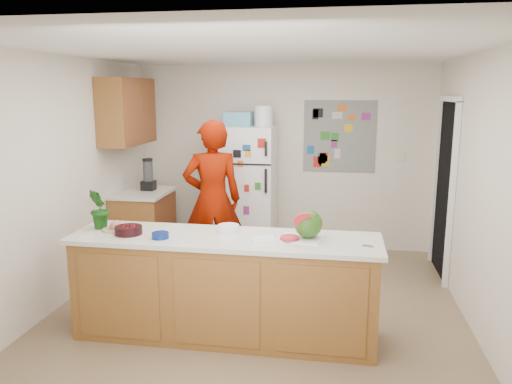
% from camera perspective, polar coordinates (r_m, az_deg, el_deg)
% --- Properties ---
extents(floor, '(4.00, 4.50, 0.02)m').
position_cam_1_polar(floor, '(5.06, 0.07, -13.72)').
color(floor, brown).
rests_on(floor, ground).
extents(wall_back, '(4.00, 0.02, 2.50)m').
position_cam_1_polar(wall_back, '(6.88, 3.16, 3.98)').
color(wall_back, beige).
rests_on(wall_back, ground).
extents(wall_left, '(0.02, 4.50, 2.50)m').
position_cam_1_polar(wall_left, '(5.37, -21.59, 1.06)').
color(wall_left, beige).
rests_on(wall_left, ground).
extents(wall_right, '(0.02, 4.50, 2.50)m').
position_cam_1_polar(wall_right, '(4.78, 24.60, -0.39)').
color(wall_right, beige).
rests_on(wall_right, ground).
extents(ceiling, '(4.00, 4.50, 0.02)m').
position_cam_1_polar(ceiling, '(4.60, 0.08, 16.01)').
color(ceiling, white).
rests_on(ceiling, wall_back).
extents(doorway, '(0.03, 0.85, 2.04)m').
position_cam_1_polar(doorway, '(6.20, 20.81, 0.26)').
color(doorway, black).
rests_on(doorway, ground).
extents(peninsula_base, '(2.60, 0.62, 0.88)m').
position_cam_1_polar(peninsula_base, '(4.47, -3.57, -10.99)').
color(peninsula_base, brown).
rests_on(peninsula_base, floor).
extents(peninsula_top, '(2.68, 0.70, 0.04)m').
position_cam_1_polar(peninsula_top, '(4.32, -3.65, -5.34)').
color(peninsula_top, silver).
rests_on(peninsula_top, peninsula_base).
extents(side_counter_base, '(0.60, 0.80, 0.86)m').
position_cam_1_polar(side_counter_base, '(6.58, -12.65, -3.92)').
color(side_counter_base, brown).
rests_on(side_counter_base, floor).
extents(side_counter_top, '(0.64, 0.84, 0.04)m').
position_cam_1_polar(side_counter_top, '(6.48, -12.82, -0.08)').
color(side_counter_top, silver).
rests_on(side_counter_top, side_counter_base).
extents(upper_cabinets, '(0.35, 1.00, 0.80)m').
position_cam_1_polar(upper_cabinets, '(6.37, -14.50, 8.90)').
color(upper_cabinets, brown).
rests_on(upper_cabinets, wall_left).
extents(refrigerator, '(0.75, 0.70, 1.70)m').
position_cam_1_polar(refrigerator, '(6.64, -1.11, 0.22)').
color(refrigerator, silver).
rests_on(refrigerator, floor).
extents(fridge_top_bin, '(0.35, 0.28, 0.18)m').
position_cam_1_polar(fridge_top_bin, '(6.54, -2.01, 8.35)').
color(fridge_top_bin, '#5999B2').
rests_on(fridge_top_bin, refrigerator).
extents(photo_collage, '(0.95, 0.01, 0.95)m').
position_cam_1_polar(photo_collage, '(6.78, 9.51, 6.28)').
color(photo_collage, slate).
rests_on(photo_collage, wall_back).
extents(person, '(0.78, 0.64, 1.84)m').
position_cam_1_polar(person, '(5.73, -4.99, -0.94)').
color(person, '#761000').
rests_on(person, floor).
extents(blender_appliance, '(0.12, 0.12, 0.38)m').
position_cam_1_polar(blender_appliance, '(6.50, -12.22, 1.87)').
color(blender_appliance, black).
rests_on(blender_appliance, side_counter_top).
extents(cutting_board, '(0.41, 0.34, 0.01)m').
position_cam_1_polar(cutting_board, '(4.24, 5.14, -5.30)').
color(cutting_board, white).
rests_on(cutting_board, peninsula_top).
extents(watermelon, '(0.24, 0.24, 0.24)m').
position_cam_1_polar(watermelon, '(4.22, 6.00, -3.63)').
color(watermelon, '#285915').
rests_on(watermelon, cutting_board).
extents(watermelon_slice, '(0.16, 0.16, 0.02)m').
position_cam_1_polar(watermelon_slice, '(4.19, 3.84, -5.23)').
color(watermelon_slice, red).
rests_on(watermelon_slice, cutting_board).
extents(cherry_bowl, '(0.27, 0.27, 0.07)m').
position_cam_1_polar(cherry_bowl, '(4.50, -14.36, -4.25)').
color(cherry_bowl, black).
rests_on(cherry_bowl, peninsula_top).
extents(white_bowl, '(0.20, 0.20, 0.06)m').
position_cam_1_polar(white_bowl, '(4.45, -3.17, -4.15)').
color(white_bowl, silver).
rests_on(white_bowl, peninsula_top).
extents(cobalt_bowl, '(0.16, 0.16, 0.05)m').
position_cam_1_polar(cobalt_bowl, '(4.32, -10.88, -4.89)').
color(cobalt_bowl, navy).
rests_on(cobalt_bowl, peninsula_top).
extents(plate, '(0.28, 0.28, 0.02)m').
position_cam_1_polar(plate, '(4.66, -15.63, -4.12)').
color(plate, '#BCAC90').
rests_on(plate, peninsula_top).
extents(paper_towel, '(0.24, 0.23, 0.02)m').
position_cam_1_polar(paper_towel, '(4.19, 0.82, -5.42)').
color(paper_towel, silver).
rests_on(paper_towel, peninsula_top).
extents(keys, '(0.09, 0.05, 0.01)m').
position_cam_1_polar(keys, '(4.12, 12.62, -6.06)').
color(keys, slate).
rests_on(keys, peninsula_top).
extents(potted_plant, '(0.24, 0.26, 0.37)m').
position_cam_1_polar(potted_plant, '(4.70, -17.42, -1.86)').
color(potted_plant, '#193E11').
rests_on(potted_plant, peninsula_top).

